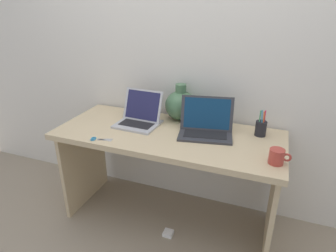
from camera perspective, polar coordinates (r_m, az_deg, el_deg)
name	(u,v)px	position (r m, az deg, el deg)	size (l,w,h in m)	color
ground_plane	(168,218)	(2.44, 0.00, -17.61)	(6.00, 6.00, 0.00)	gray
back_wall	(186,59)	(2.22, 3.48, 13.05)	(4.40, 0.04, 2.40)	silver
desk	(168,153)	(2.09, 0.00, -5.24)	(1.57, 0.66, 0.76)	#D1B78C
laptop_left	(140,116)	(2.16, -5.54, 2.07)	(0.32, 0.28, 0.24)	#B2B2B7
laptop_right	(206,125)	(2.00, 7.49, 0.29)	(0.40, 0.31, 0.25)	#333338
green_vase	(181,105)	(2.21, 2.49, 4.19)	(0.24, 0.24, 0.28)	#47704C
coffee_mug	(277,156)	(1.74, 20.65, -5.64)	(0.12, 0.08, 0.09)	#B23D33
pen_cup	(261,128)	(2.05, 17.81, -0.39)	(0.07, 0.07, 0.19)	black
scissors	(97,139)	(1.97, -13.72, -2.53)	(0.15, 0.08, 0.01)	#B7B7BC
power_brick	(168,233)	(2.29, 0.04, -20.35)	(0.07, 0.07, 0.03)	white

